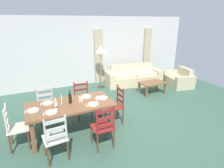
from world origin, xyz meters
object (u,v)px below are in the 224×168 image
(coffee_cup_secondary, at_px, (56,105))
(couch, at_px, (133,77))
(coffee_table, at_px, (152,84))
(wine_bottle, at_px, (70,98))
(coffee_cup_primary, at_px, (82,100))
(dining_chair_far_left, at_px, (47,106))
(armchair_upholstered, at_px, (179,80))
(dining_chair_near_left, at_px, (55,138))
(wine_glass_near_left, at_px, (56,104))
(standing_lamp, at_px, (101,52))
(dining_chair_far_right, at_px, (83,100))
(wine_glass_near_right, at_px, (97,97))
(dining_chair_near_right, at_px, (103,127))
(dining_chair_head_west, at_px, (15,127))
(wine_glass_far_left, at_px, (55,99))
(dining_table, at_px, (71,107))
(dining_chair_head_east, at_px, (116,105))

(coffee_cup_secondary, relative_size, couch, 0.04)
(coffee_cup_secondary, distance_m, coffee_table, 3.84)
(wine_bottle, bearing_deg, coffee_cup_primary, -4.62)
(dining_chair_far_left, bearing_deg, armchair_upholstered, 8.65)
(dining_chair_near_left, distance_m, couch, 4.94)
(dining_chair_near_left, bearing_deg, dining_chair_far_left, 88.97)
(wine_glass_near_left, bearing_deg, standing_lamp, 52.65)
(dining_chair_far_right, distance_m, wine_glass_near_right, 0.96)
(dining_chair_near_right, relative_size, dining_chair_head_west, 1.00)
(dining_chair_near_left, xyz_separation_m, dining_chair_far_left, (0.03, 1.52, 0.00))
(wine_glass_far_left, height_order, standing_lamp, standing_lamp)
(wine_glass_far_left, xyz_separation_m, standing_lamp, (2.14, 2.57, 0.55))
(dining_chair_far_right, bearing_deg, coffee_cup_secondary, -136.99)
(dining_chair_far_left, relative_size, coffee_cup_secondary, 10.67)
(dining_chair_far_left, relative_size, wine_glass_near_right, 5.96)
(coffee_table, bearing_deg, dining_table, -158.08)
(wine_glass_near_left, bearing_deg, coffee_cup_primary, 13.80)
(dining_chair_far_right, height_order, wine_glass_far_left, dining_chair_far_right)
(dining_chair_far_left, bearing_deg, dining_chair_near_left, -91.03)
(dining_chair_near_left, height_order, wine_bottle, wine_bottle)
(wine_glass_near_right, bearing_deg, dining_chair_near_right, -99.70)
(dining_chair_far_right, height_order, armchair_upholstered, dining_chair_far_right)
(dining_chair_far_left, relative_size, coffee_table, 1.07)
(wine_glass_near_left, height_order, armchair_upholstered, wine_glass_near_left)
(wine_glass_near_right, height_order, coffee_cup_secondary, wine_glass_near_right)
(couch, bearing_deg, wine_glass_far_left, -145.64)
(dining_chair_head_west, height_order, wine_glass_far_left, dining_chair_head_west)
(coffee_cup_primary, bearing_deg, coffee_cup_secondary, -175.43)
(dining_chair_far_right, bearing_deg, dining_chair_head_east, -45.86)
(wine_glass_near_left, relative_size, coffee_table, 0.18)
(armchair_upholstered, distance_m, standing_lamp, 3.39)
(dining_chair_near_right, distance_m, coffee_cup_secondary, 1.14)
(wine_glass_near_right, xyz_separation_m, armchair_upholstered, (4.23, 1.70, -0.61))
(coffee_cup_primary, xyz_separation_m, coffee_cup_secondary, (-0.58, -0.05, 0.00))
(dining_table, height_order, couch, couch)
(dining_chair_head_east, xyz_separation_m, couch, (2.04, 2.49, -0.19))
(couch, bearing_deg, dining_chair_head_west, -149.47)
(dining_chair_head_east, relative_size, coffee_cup_primary, 10.67)
(coffee_cup_primary, relative_size, standing_lamp, 0.05)
(dining_chair_far_left, xyz_separation_m, wine_glass_near_left, (0.12, -0.87, 0.38))
(wine_bottle, bearing_deg, dining_table, -107.29)
(wine_glass_near_right, xyz_separation_m, standing_lamp, (1.26, 2.86, 0.55))
(armchair_upholstered, bearing_deg, dining_chair_far_right, -169.20)
(dining_chair_head_west, height_order, wine_glass_near_left, dining_chair_head_west)
(dining_chair_far_left, height_order, wine_bottle, wine_bottle)
(dining_chair_near_right, bearing_deg, dining_chair_far_left, 120.68)
(dining_chair_head_east, height_order, wine_bottle, wine_bottle)
(dining_chair_head_east, relative_size, wine_glass_near_left, 5.96)
(armchair_upholstered, bearing_deg, standing_lamp, 158.58)
(dining_table, relative_size, couch, 0.80)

